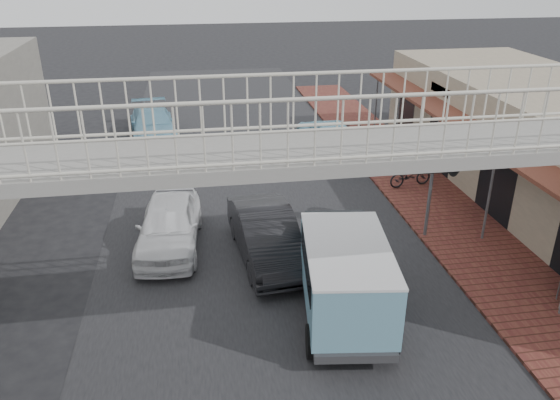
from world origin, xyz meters
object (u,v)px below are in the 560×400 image
object	(u,v)px
dark_sedan	(267,235)
angkot_van	(345,270)
arrow_sign	(459,159)
motorcycle_far	(352,135)
motorcycle_near	(410,175)
angkot_far	(153,123)
white_hatchback	(169,224)
angkot_curb	(329,135)

from	to	relation	value
dark_sedan	angkot_van	bearing A→B (deg)	-70.62
dark_sedan	arrow_sign	distance (m)	6.29
dark_sedan	motorcycle_far	size ratio (longest dim) A/B	2.73
dark_sedan	angkot_van	distance (m)	3.58
dark_sedan	motorcycle_near	size ratio (longest dim) A/B	2.67
angkot_far	arrow_sign	world-z (taller)	arrow_sign
white_hatchback	dark_sedan	size ratio (longest dim) A/B	0.97
motorcycle_near	dark_sedan	bearing A→B (deg)	115.32
white_hatchback	angkot_far	distance (m)	11.30
white_hatchback	angkot_van	bearing A→B (deg)	-40.40
motorcycle_far	arrow_sign	bearing A→B (deg)	179.92
white_hatchback	angkot_van	xyz separation A→B (m)	(4.36, -4.35, 0.61)
white_hatchback	motorcycle_near	xyz separation A→B (m)	(9.06, 3.19, -0.21)
white_hatchback	dark_sedan	bearing A→B (deg)	-17.30
dark_sedan	angkot_far	distance (m)	13.01
motorcycle_far	angkot_van	bearing A→B (deg)	158.64
dark_sedan	angkot_curb	xyz separation A→B (m)	(4.20, 9.40, -0.09)
white_hatchback	angkot_van	world-z (taller)	angkot_van
dark_sedan	arrow_sign	bearing A→B (deg)	-1.82
white_hatchback	motorcycle_near	size ratio (longest dim) A/B	2.60
angkot_curb	motorcycle_near	distance (m)	5.43
dark_sedan	angkot_far	xyz separation A→B (m)	(-3.93, 12.40, -0.04)
angkot_curb	angkot_far	distance (m)	8.67
white_hatchback	arrow_sign	xyz separation A→B (m)	(8.85, -0.76, 1.90)
angkot_curb	motorcycle_far	bearing A→B (deg)	173.82
white_hatchback	motorcycle_far	world-z (taller)	white_hatchback
white_hatchback	angkot_far	bearing A→B (deg)	99.92
white_hatchback	motorcycle_far	size ratio (longest dim) A/B	2.66
dark_sedan	motorcycle_far	distance (m)	10.73
white_hatchback	dark_sedan	world-z (taller)	white_hatchback
white_hatchback	motorcycle_far	distance (m)	11.56
white_hatchback	motorcycle_near	bearing A→B (deg)	23.94
dark_sedan	angkot_far	world-z (taller)	dark_sedan
angkot_van	arrow_sign	xyz separation A→B (m)	(4.49, 3.59, 1.29)
angkot_curb	white_hatchback	bearing A→B (deg)	46.90
angkot_curb	motorcycle_near	bearing A→B (deg)	109.03
arrow_sign	motorcycle_far	bearing A→B (deg)	95.92
angkot_van	angkot_curb	bearing A→B (deg)	85.34
motorcycle_near	angkot_curb	bearing A→B (deg)	11.80
angkot_far	angkot_van	world-z (taller)	angkot_van
dark_sedan	motorcycle_far	bearing A→B (deg)	54.83
white_hatchback	angkot_curb	size ratio (longest dim) A/B	0.93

